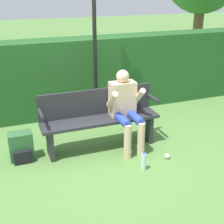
% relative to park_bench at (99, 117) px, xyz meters
% --- Properties ---
extents(ground_plane, '(40.00, 40.00, 0.00)m').
position_rel_park_bench_xyz_m(ground_plane, '(0.00, -0.06, -0.50)').
color(ground_plane, '#5B8942').
extents(hedge_back, '(12.00, 0.58, 1.46)m').
position_rel_park_bench_xyz_m(hedge_back, '(0.00, 1.56, 0.23)').
color(hedge_back, '#235623').
rests_on(hedge_back, ground).
extents(park_bench, '(1.83, 0.41, 0.92)m').
position_rel_park_bench_xyz_m(park_bench, '(0.00, 0.00, 0.00)').
color(park_bench, '#2D2D33').
rests_on(park_bench, ground).
extents(person_seated, '(0.53, 0.65, 1.22)m').
position_rel_park_bench_xyz_m(person_seated, '(0.38, -0.14, 0.19)').
color(person_seated, beige).
rests_on(person_seated, ground).
extents(backpack, '(0.34, 0.30, 0.42)m').
position_rel_park_bench_xyz_m(backpack, '(-1.21, 0.01, -0.30)').
color(backpack, '#336638').
rests_on(backpack, ground).
extents(water_bottle, '(0.07, 0.07, 0.27)m').
position_rel_park_bench_xyz_m(water_bottle, '(0.35, -0.88, -0.37)').
color(water_bottle, silver).
rests_on(water_bottle, ground).
extents(signpost, '(0.41, 0.09, 2.95)m').
position_rel_park_bench_xyz_m(signpost, '(0.26, 0.98, 1.20)').
color(signpost, black).
rests_on(signpost, ground).
extents(litter_crumple, '(0.08, 0.08, 0.08)m').
position_rel_park_bench_xyz_m(litter_crumple, '(0.81, -0.74, -0.46)').
color(litter_crumple, silver).
rests_on(litter_crumple, ground).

